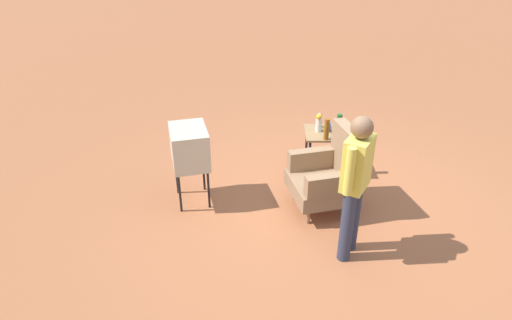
{
  "coord_description": "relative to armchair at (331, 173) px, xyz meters",
  "views": [
    {
      "loc": [
        4.75,
        -0.89,
        3.27
      ],
      "look_at": [
        -0.0,
        -0.95,
        0.65
      ],
      "focal_mm": 30.89,
      "sensor_mm": 36.0,
      "label": 1
    }
  ],
  "objects": [
    {
      "name": "bottle_short_clear",
      "position": [
        -1.1,
        -0.03,
        0.22
      ],
      "size": [
        0.06,
        0.06,
        0.2
      ],
      "primitive_type": "cylinder",
      "color": "silver",
      "rests_on": "side_table"
    },
    {
      "name": "bottle_wine_green",
      "position": [
        -0.81,
        0.2,
        0.28
      ],
      "size": [
        0.07,
        0.07,
        0.32
      ],
      "primitive_type": "cylinder",
      "color": "#1E5623",
      "rests_on": "side_table"
    },
    {
      "name": "person_standing",
      "position": [
        0.89,
        0.09,
        0.44
      ],
      "size": [
        0.51,
        0.37,
        1.64
      ],
      "color": "#2D3347",
      "rests_on": "ground"
    },
    {
      "name": "flower_vase",
      "position": [
        -0.96,
        -0.06,
        0.27
      ],
      "size": [
        0.15,
        0.1,
        0.27
      ],
      "color": "silver",
      "rests_on": "side_table"
    },
    {
      "name": "bottle_tall_amber",
      "position": [
        -0.7,
        0.02,
        0.27
      ],
      "size": [
        0.07,
        0.07,
        0.3
      ],
      "primitive_type": "cylinder",
      "color": "brown",
      "rests_on": "side_table"
    },
    {
      "name": "armchair",
      "position": [
        0.0,
        0.0,
        0.0
      ],
      "size": [
        0.93,
        0.95,
        1.06
      ],
      "color": "#937047",
      "rests_on": "ground"
    },
    {
      "name": "soda_can_blue",
      "position": [
        -0.97,
        0.08,
        0.19
      ],
      "size": [
        0.07,
        0.07,
        0.12
      ],
      "primitive_type": "cylinder",
      "color": "blue",
      "rests_on": "side_table"
    },
    {
      "name": "tv_on_stand",
      "position": [
        -0.13,
        -1.75,
        0.28
      ],
      "size": [
        0.69,
        0.58,
        1.03
      ],
      "color": "black",
      "rests_on": "ground"
    },
    {
      "name": "side_table",
      "position": [
        -0.93,
        0.04,
        0.03
      ],
      "size": [
        0.56,
        0.56,
        0.62
      ],
      "color": "black",
      "rests_on": "ground"
    },
    {
      "name": "ground_plane",
      "position": [
        -0.05,
        0.02,
        -0.5
      ],
      "size": [
        60.0,
        60.0,
        0.0
      ],
      "primitive_type": "plane",
      "color": "#A05B38"
    }
  ]
}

